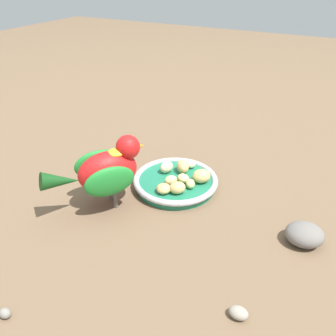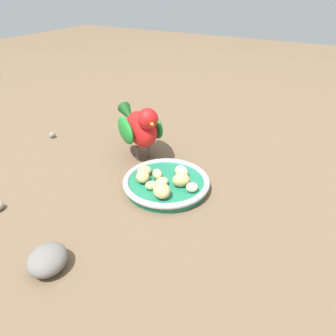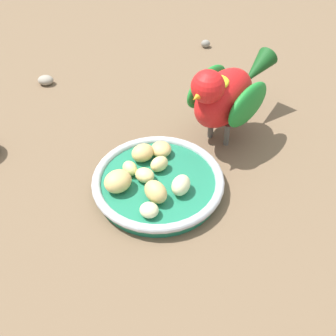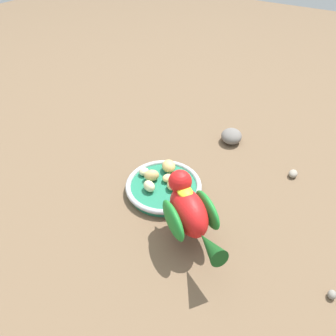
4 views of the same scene
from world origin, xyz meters
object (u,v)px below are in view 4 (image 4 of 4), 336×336
(apple_piece_7, at_px, (149,186))
(pebble_0, at_px, (332,295))
(rock_large, at_px, (231,136))
(apple_piece_2, at_px, (182,192))
(apple_piece_6, at_px, (152,175))
(apple_piece_3, at_px, (171,186))
(parrot, at_px, (189,211))
(pebble_1, at_px, (293,174))
(feeding_bowl, at_px, (165,186))
(apple_piece_8, at_px, (169,166))
(apple_piece_4, at_px, (177,175))
(apple_piece_1, at_px, (167,178))
(apple_piece_5, at_px, (144,172))
(apple_piece_0, at_px, (184,182))

(apple_piece_7, bearing_deg, pebble_0, 85.95)
(rock_large, bearing_deg, apple_piece_7, -12.81)
(apple_piece_2, height_order, apple_piece_6, apple_piece_6)
(rock_large, distance_m, pebble_0, 0.50)
(apple_piece_3, xyz_separation_m, pebble_0, (0.06, 0.39, -0.02))
(parrot, bearing_deg, pebble_1, -76.89)
(rock_large, bearing_deg, feeding_bowl, -10.59)
(apple_piece_8, relative_size, pebble_1, 1.39)
(apple_piece_6, height_order, pebble_1, apple_piece_6)
(apple_piece_3, distance_m, apple_piece_4, 0.05)
(apple_piece_6, relative_size, apple_piece_7, 1.12)
(apple_piece_2, distance_m, apple_piece_6, 0.09)
(apple_piece_1, relative_size, pebble_1, 0.98)
(apple_piece_7, relative_size, parrot, 0.18)
(apple_piece_6, distance_m, pebble_1, 0.37)
(pebble_0, distance_m, pebble_1, 0.33)
(apple_piece_3, relative_size, apple_piece_5, 1.11)
(apple_piece_1, xyz_separation_m, apple_piece_2, (0.02, 0.06, 0.00))
(apple_piece_6, relative_size, apple_piece_8, 0.94)
(feeding_bowl, distance_m, apple_piece_2, 0.06)
(apple_piece_5, relative_size, rock_large, 0.37)
(apple_piece_4, relative_size, rock_large, 0.38)
(apple_piece_8, distance_m, rock_large, 0.24)
(apple_piece_4, xyz_separation_m, pebble_0, (0.10, 0.40, -0.02))
(apple_piece_5, height_order, apple_piece_6, apple_piece_6)
(pebble_1, bearing_deg, apple_piece_7, -46.17)
(apple_piece_0, bearing_deg, apple_piece_8, -113.64)
(apple_piece_2, bearing_deg, parrot, 37.59)
(apple_piece_1, xyz_separation_m, apple_piece_8, (-0.03, -0.02, 0.01))
(feeding_bowl, bearing_deg, apple_piece_0, 117.00)
(apple_piece_1, relative_size, rock_large, 0.41)
(apple_piece_1, bearing_deg, pebble_1, 129.37)
(apple_piece_3, relative_size, pebble_0, 1.57)
(apple_piece_1, relative_size, apple_piece_4, 1.10)
(apple_piece_1, relative_size, apple_piece_8, 0.71)
(pebble_1, bearing_deg, apple_piece_4, -52.09)
(feeding_bowl, distance_m, apple_piece_7, 0.05)
(apple_piece_5, distance_m, apple_piece_6, 0.03)
(apple_piece_1, relative_size, apple_piece_6, 0.75)
(apple_piece_8, bearing_deg, apple_piece_4, 69.17)
(apple_piece_3, height_order, pebble_1, apple_piece_3)
(apple_piece_4, xyz_separation_m, rock_large, (-0.24, 0.04, -0.01))
(apple_piece_6, xyz_separation_m, parrot, (0.09, 0.16, 0.05))
(rock_large, distance_m, pebble_1, 0.21)
(apple_piece_2, distance_m, apple_piece_4, 0.06)
(apple_piece_6, bearing_deg, apple_piece_5, -102.47)
(apple_piece_2, relative_size, apple_piece_4, 1.21)
(apple_piece_4, bearing_deg, apple_piece_7, -23.10)
(feeding_bowl, bearing_deg, apple_piece_7, -27.97)
(apple_piece_4, relative_size, apple_piece_5, 1.00)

